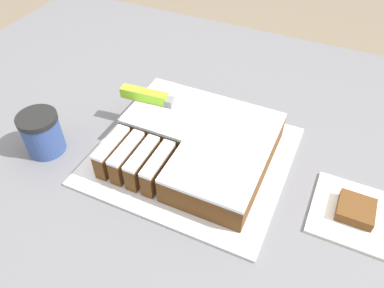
{
  "coord_description": "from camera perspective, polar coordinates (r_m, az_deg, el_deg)",
  "views": [
    {
      "loc": [
        0.28,
        -0.5,
        1.44
      ],
      "look_at": [
        0.06,
        -0.02,
        0.92
      ],
      "focal_mm": 35.0,
      "sensor_mm": 36.0,
      "label": 1
    }
  ],
  "objects": [
    {
      "name": "countertop",
      "position": [
        1.14,
        -2.19,
        -15.88
      ],
      "size": [
        1.4,
        1.1,
        0.89
      ],
      "color": "slate",
      "rests_on": "ground_plane"
    },
    {
      "name": "cake_board",
      "position": [
        0.76,
        0.0,
        -1.76
      ],
      "size": [
        0.38,
        0.34,
        0.01
      ],
      "color": "silver",
      "rests_on": "countertop"
    },
    {
      "name": "cake",
      "position": [
        0.74,
        0.66,
        0.15
      ],
      "size": [
        0.3,
        0.27,
        0.06
      ],
      "color": "brown",
      "rests_on": "cake_board"
    },
    {
      "name": "knife",
      "position": [
        0.78,
        -5.18,
        6.85
      ],
      "size": [
        0.3,
        0.05,
        0.02
      ],
      "rotation": [
        0.0,
        0.0,
        0.09
      ],
      "color": "silver",
      "rests_on": "cake"
    },
    {
      "name": "coffee_cup",
      "position": [
        0.8,
        -21.88,
        1.54
      ],
      "size": [
        0.08,
        0.08,
        0.09
      ],
      "color": "#334C8C",
      "rests_on": "countertop"
    },
    {
      "name": "paper_napkin",
      "position": [
        0.72,
        23.41,
        -9.73
      ],
      "size": [
        0.14,
        0.14,
        0.01
      ],
      "color": "white",
      "rests_on": "countertop"
    },
    {
      "name": "brownie",
      "position": [
        0.71,
        23.69,
        -9.12
      ],
      "size": [
        0.06,
        0.06,
        0.02
      ],
      "color": "brown",
      "rests_on": "paper_napkin"
    }
  ]
}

